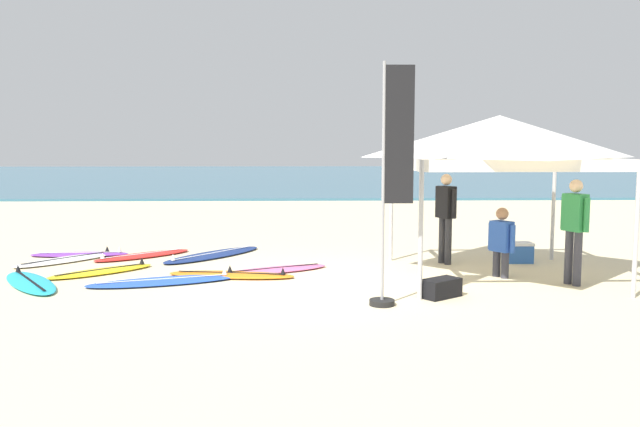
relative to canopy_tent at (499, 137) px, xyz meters
name	(u,v)px	position (x,y,z in m)	size (l,w,h in m)	color
ground_plane	(320,284)	(-3.03, -0.50, -2.39)	(80.00, 80.00, 0.00)	beige
sea	(307,176)	(-3.03, 32.80, -2.34)	(80.00, 36.00, 0.10)	#386B84
canopy_tent	(499,137)	(0.00, 0.00, 0.00)	(3.30, 3.30, 2.75)	#B7B7BC
surfboard_white	(68,259)	(-7.89, 1.69, -2.35)	(1.84, 2.03, 0.19)	white
surfboard_blue	(164,281)	(-5.59, -0.37, -2.35)	(2.55, 1.40, 0.19)	blue
surfboard_cyan	(30,282)	(-7.74, -0.43, -2.35)	(1.73, 2.12, 0.19)	#23B2CC
surfboard_red	(143,255)	(-6.54, 2.10, -2.35)	(1.92, 1.76, 0.19)	red
surfboard_navy	(213,255)	(-5.14, 2.14, -2.35)	(2.11, 2.39, 0.19)	navy
surfboard_yellow	(102,271)	(-6.86, 0.47, -2.35)	(1.78, 1.65, 0.19)	yellow
surfboard_pink	(274,270)	(-3.83, 0.53, -2.35)	(2.07, 1.36, 0.19)	pink
surfboard_purple	(80,254)	(-7.85, 2.26, -2.35)	(1.98, 0.64, 0.19)	purple
surfboard_orange	(232,275)	(-4.53, 0.11, -2.35)	(2.28, 0.96, 0.19)	orange
person_green	(575,224)	(1.06, -0.68, -1.40)	(0.35, 0.51, 1.71)	#383842
person_black	(446,212)	(-0.61, 1.22, -1.40)	(0.36, 0.50, 1.71)	#2D2D33
person_blue	(501,239)	(0.07, -0.06, -1.73)	(0.38, 0.47, 1.20)	#383842
banner_flag	(391,195)	(-2.07, -1.92, -0.82)	(0.60, 0.36, 3.40)	#99999E
gear_bag_near_tent	(441,288)	(-1.25, -1.47, -2.25)	(0.60, 0.32, 0.28)	black
cooler_box	(519,252)	(0.84, 1.31, -2.19)	(0.50, 0.36, 0.39)	#2D60B7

